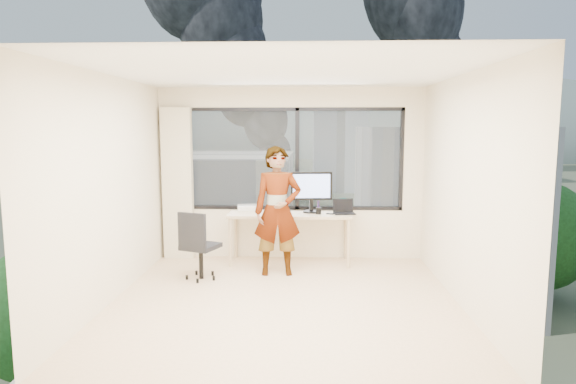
# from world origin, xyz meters

# --- Properties ---
(floor) EXTENTS (4.00, 4.00, 0.01)m
(floor) POSITION_xyz_m (0.00, 0.00, 0.00)
(floor) COLOR beige
(floor) RESTS_ON ground
(ceiling) EXTENTS (4.00, 4.00, 0.01)m
(ceiling) POSITION_xyz_m (0.00, 0.00, 2.60)
(ceiling) COLOR white
(ceiling) RESTS_ON ground
(wall_front) EXTENTS (4.00, 0.01, 2.60)m
(wall_front) POSITION_xyz_m (0.00, -2.00, 1.30)
(wall_front) COLOR beige
(wall_front) RESTS_ON ground
(wall_left) EXTENTS (0.01, 4.00, 2.60)m
(wall_left) POSITION_xyz_m (-2.00, 0.00, 1.30)
(wall_left) COLOR beige
(wall_left) RESTS_ON ground
(wall_right) EXTENTS (0.01, 4.00, 2.60)m
(wall_right) POSITION_xyz_m (2.00, 0.00, 1.30)
(wall_right) COLOR beige
(wall_right) RESTS_ON ground
(window_wall) EXTENTS (3.30, 0.16, 1.55)m
(window_wall) POSITION_xyz_m (0.05, 2.00, 1.52)
(window_wall) COLOR black
(window_wall) RESTS_ON ground
(curtain) EXTENTS (0.45, 0.14, 2.30)m
(curtain) POSITION_xyz_m (-1.72, 1.88, 1.15)
(curtain) COLOR beige
(curtain) RESTS_ON floor
(desk) EXTENTS (1.80, 0.60, 0.75)m
(desk) POSITION_xyz_m (0.00, 1.66, 0.38)
(desk) COLOR tan
(desk) RESTS_ON floor
(chair) EXTENTS (0.62, 0.62, 0.94)m
(chair) POSITION_xyz_m (-1.15, 0.82, 0.47)
(chair) COLOR black
(chair) RESTS_ON floor
(person) EXTENTS (0.68, 0.49, 1.76)m
(person) POSITION_xyz_m (-0.14, 1.08, 0.88)
(person) COLOR #2D2D33
(person) RESTS_ON floor
(monitor) EXTENTS (0.63, 0.19, 0.62)m
(monitor) POSITION_xyz_m (0.32, 1.73, 1.06)
(monitor) COLOR black
(monitor) RESTS_ON desk
(game_console) EXTENTS (0.34, 0.30, 0.07)m
(game_console) POSITION_xyz_m (-0.66, 1.91, 0.79)
(game_console) COLOR white
(game_console) RESTS_ON desk
(laptop) EXTENTS (0.34, 0.36, 0.19)m
(laptop) POSITION_xyz_m (0.80, 1.61, 0.85)
(laptop) COLOR black
(laptop) RESTS_ON desk
(cellphone) EXTENTS (0.12, 0.09, 0.01)m
(cellphone) POSITION_xyz_m (0.59, 1.59, 0.76)
(cellphone) COLOR black
(cellphone) RESTS_ON desk
(pen_cup) EXTENTS (0.08, 0.08, 0.10)m
(pen_cup) POSITION_xyz_m (0.42, 1.58, 0.80)
(pen_cup) COLOR black
(pen_cup) RESTS_ON desk
(handbag) EXTENTS (0.28, 0.17, 0.20)m
(handbag) POSITION_xyz_m (0.80, 1.85, 0.85)
(handbag) COLOR #0B4442
(handbag) RESTS_ON desk
(exterior_ground) EXTENTS (400.00, 400.00, 0.04)m
(exterior_ground) POSITION_xyz_m (0.00, 120.00, -14.00)
(exterior_ground) COLOR #515B3D
(exterior_ground) RESTS_ON ground
(near_bldg_a) EXTENTS (16.00, 12.00, 14.00)m
(near_bldg_a) POSITION_xyz_m (-9.00, 30.00, -7.00)
(near_bldg_a) COLOR #EFE3C8
(near_bldg_a) RESTS_ON exterior_ground
(near_bldg_b) EXTENTS (14.00, 13.00, 16.00)m
(near_bldg_b) POSITION_xyz_m (12.00, 38.00, -6.00)
(near_bldg_b) COLOR white
(near_bldg_b) RESTS_ON exterior_ground
(far_tower_a) EXTENTS (14.00, 14.00, 28.00)m
(far_tower_a) POSITION_xyz_m (-35.00, 95.00, 0.00)
(far_tower_a) COLOR silver
(far_tower_a) RESTS_ON exterior_ground
(far_tower_b) EXTENTS (13.00, 13.00, 30.00)m
(far_tower_b) POSITION_xyz_m (8.00, 120.00, 1.00)
(far_tower_b) COLOR silver
(far_tower_b) RESTS_ON exterior_ground
(far_tower_c) EXTENTS (15.00, 15.00, 26.00)m
(far_tower_c) POSITION_xyz_m (45.00, 140.00, -1.00)
(far_tower_c) COLOR silver
(far_tower_c) RESTS_ON exterior_ground
(far_tower_d) EXTENTS (16.00, 14.00, 22.00)m
(far_tower_d) POSITION_xyz_m (-60.00, 150.00, -3.00)
(far_tower_d) COLOR silver
(far_tower_d) RESTS_ON exterior_ground
(hill_a) EXTENTS (288.00, 216.00, 90.00)m
(hill_a) POSITION_xyz_m (-120.00, 320.00, -14.00)
(hill_a) COLOR slate
(hill_a) RESTS_ON exterior_ground
(hill_b) EXTENTS (300.00, 220.00, 96.00)m
(hill_b) POSITION_xyz_m (100.00, 320.00, -14.00)
(hill_b) COLOR slate
(hill_b) RESTS_ON exterior_ground
(tree_a) EXTENTS (7.00, 7.00, 8.00)m
(tree_a) POSITION_xyz_m (-16.00, 22.00, -10.00)
(tree_a) COLOR #214A18
(tree_a) RESTS_ON exterior_ground
(tree_b) EXTENTS (7.60, 7.60, 9.00)m
(tree_b) POSITION_xyz_m (4.00, 18.00, -9.50)
(tree_b) COLOR #214A18
(tree_b) RESTS_ON exterior_ground
(tree_c) EXTENTS (8.40, 8.40, 10.00)m
(tree_c) POSITION_xyz_m (22.00, 40.00, -9.00)
(tree_c) COLOR #214A18
(tree_c) RESTS_ON exterior_ground
(smoke_plume_a) EXTENTS (40.00, 24.00, 90.00)m
(smoke_plume_a) POSITION_xyz_m (-10.00, 150.00, 39.00)
(smoke_plume_a) COLOR black
(smoke_plume_a) RESTS_ON exterior_ground
(smoke_plume_b) EXTENTS (30.00, 18.00, 70.00)m
(smoke_plume_b) POSITION_xyz_m (55.00, 170.00, 27.00)
(smoke_plume_b) COLOR black
(smoke_plume_b) RESTS_ON exterior_ground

